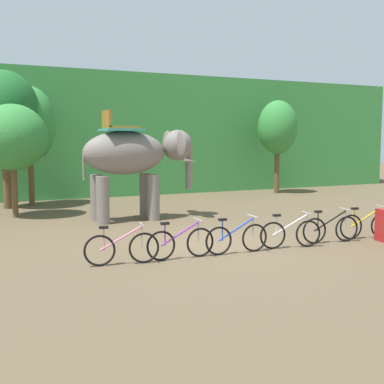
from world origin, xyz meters
name	(u,v)px	position (x,y,z in m)	size (l,w,h in m)	color
ground_plane	(214,242)	(0.00, 0.00, 0.00)	(80.00, 80.00, 0.00)	brown
foliage_hedge	(87,135)	(0.00, 14.55, 3.05)	(36.00, 6.00, 6.09)	#3D8E42
tree_left	(4,108)	(-4.51, 9.49, 4.05)	(2.65, 2.65, 5.56)	brown
tree_center_right	(13,138)	(-4.46, 6.93, 2.87)	(2.43, 2.43, 4.07)	brown
tree_center_left	(29,124)	(-3.48, 10.04, 3.44)	(2.17, 2.17, 5.04)	brown
tree_center	(278,128)	(8.81, 9.68, 3.40)	(2.05, 2.05, 4.81)	brown
elephant	(134,157)	(-0.73, 4.58, 2.20)	(4.14, 2.08, 3.78)	slate
bike_pink	(122,248)	(-3.01, -1.29, 0.39)	(1.70, 0.52, 0.92)	black
bike_purple	(181,243)	(-1.58, -1.35, 0.39)	(1.71, 0.52, 0.92)	black
bike_blue	(237,238)	(-0.11, -1.43, 0.39)	(1.71, 0.52, 0.92)	black
bike_white	(290,233)	(1.47, -1.49, 0.39)	(1.69, 0.53, 0.92)	black
bike_black	(331,229)	(2.86, -1.41, 0.39)	(1.70, 0.52, 0.92)	black
bike_yellow	(366,225)	(4.18, -1.38, 0.39)	(1.69, 0.52, 0.92)	black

